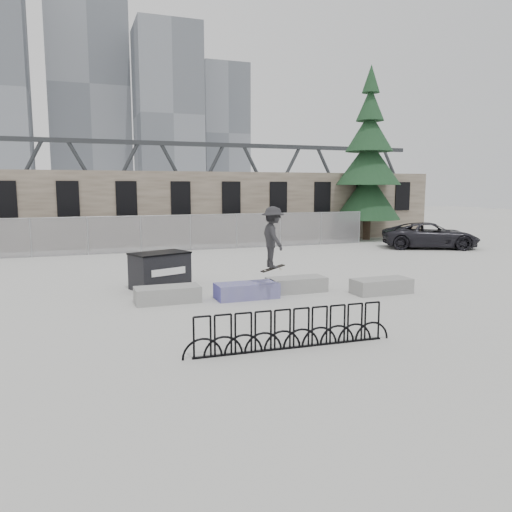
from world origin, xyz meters
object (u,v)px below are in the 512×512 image
at_px(bike_rack, 292,329).
at_px(planter_far_left, 168,294).
at_px(planter_center_right, 296,284).
at_px(skateboarder, 273,237).
at_px(dumpster, 160,270).
at_px(spruce_tree, 368,167).
at_px(planter_center_left, 246,290).
at_px(suv, 430,235).
at_px(planter_offset, 381,285).

bearing_deg(bike_rack, planter_far_left, 108.37).
relative_size(planter_center_right, skateboarder, 0.98).
height_order(planter_far_left, planter_center_right, same).
height_order(planter_far_left, dumpster, dumpster).
distance_m(planter_far_left, spruce_tree, 21.86).
relative_size(planter_far_left, planter_center_left, 1.00).
bearing_deg(dumpster, planter_center_right, -48.36).
relative_size(planter_far_left, suv, 0.37).
distance_m(spruce_tree, skateboarder, 19.93).
height_order(planter_center_left, suv, suv).
height_order(planter_center_right, suv, suv).
xyz_separation_m(planter_center_right, skateboarder, (-1.26, -0.95, 1.74)).
bearing_deg(planter_far_left, planter_offset, -9.14).
bearing_deg(skateboarder, dumpster, 46.17).
distance_m(planter_center_left, spruce_tree, 20.29).
height_order(planter_center_right, bike_rack, bike_rack).
bearing_deg(planter_center_right, dumpster, 152.91).
bearing_deg(bike_rack, planter_center_right, 64.41).
height_order(planter_center_right, skateboarder, skateboarder).
xyz_separation_m(planter_center_right, planter_offset, (2.60, -1.22, 0.00)).
relative_size(planter_center_left, planter_offset, 1.00).
bearing_deg(planter_center_right, bike_rack, -115.59).
xyz_separation_m(planter_center_left, spruce_tree, (13.59, 14.34, 4.64)).
xyz_separation_m(planter_far_left, dumpster, (0.15, 2.29, 0.38)).
xyz_separation_m(planter_center_left, planter_offset, (4.54, -0.84, 0.00)).
xyz_separation_m(planter_center_left, planter_center_right, (1.94, 0.38, 0.00)).
bearing_deg(suv, dumpster, 135.38).
relative_size(planter_far_left, bike_rack, 0.40).
distance_m(planter_offset, dumpster, 7.71).
xyz_separation_m(dumpster, spruce_tree, (15.95, 11.76, 4.26)).
xyz_separation_m(planter_center_right, suv, (12.48, 8.47, 0.48)).
distance_m(planter_center_right, dumpster, 4.84).
bearing_deg(dumpster, planter_far_left, -114.93).
bearing_deg(planter_center_left, planter_far_left, 173.41).
bearing_deg(bike_rack, spruce_tree, 53.73).
relative_size(planter_far_left, planter_offset, 1.00).
xyz_separation_m(planter_far_left, spruce_tree, (16.09, 14.05, 4.64)).
distance_m(planter_far_left, planter_center_right, 4.45).
relative_size(planter_center_left, skateboarder, 0.98).
relative_size(planter_center_left, planter_center_right, 1.00).
relative_size(planter_center_right, spruce_tree, 0.17).
height_order(planter_far_left, skateboarder, skateboarder).
bearing_deg(planter_far_left, planter_center_right, 1.13).
xyz_separation_m(planter_far_left, skateboarder, (3.18, -0.86, 1.74)).
relative_size(planter_offset, skateboarder, 0.98).
xyz_separation_m(planter_far_left, planter_center_right, (4.45, 0.09, 0.00)).
bearing_deg(suv, bike_rack, 157.65).
distance_m(spruce_tree, suv, 6.94).
bearing_deg(planter_center_left, dumpster, 132.45).
relative_size(spruce_tree, skateboarder, 5.63).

